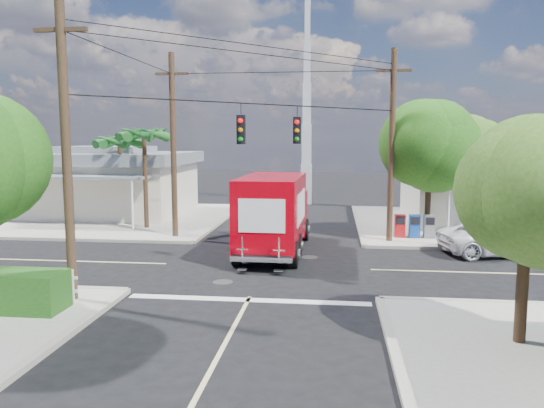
# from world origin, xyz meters

# --- Properties ---
(ground) EXTENTS (120.00, 120.00, 0.00)m
(ground) POSITION_xyz_m (0.00, 0.00, 0.00)
(ground) COLOR black
(ground) RESTS_ON ground
(sidewalk_ne) EXTENTS (14.12, 14.12, 0.14)m
(sidewalk_ne) POSITION_xyz_m (10.88, 10.88, 0.07)
(sidewalk_ne) COLOR #9E998F
(sidewalk_ne) RESTS_ON ground
(sidewalk_nw) EXTENTS (14.12, 14.12, 0.14)m
(sidewalk_nw) POSITION_xyz_m (-10.88, 10.88, 0.07)
(sidewalk_nw) COLOR #9E998F
(sidewalk_nw) RESTS_ON ground
(road_markings) EXTENTS (32.00, 32.00, 0.01)m
(road_markings) POSITION_xyz_m (0.00, -1.47, 0.01)
(road_markings) COLOR beige
(road_markings) RESTS_ON ground
(building_ne) EXTENTS (11.80, 10.20, 4.50)m
(building_ne) POSITION_xyz_m (12.50, 11.97, 2.32)
(building_ne) COLOR silver
(building_ne) RESTS_ON sidewalk_ne
(building_nw) EXTENTS (10.80, 10.20, 4.30)m
(building_nw) POSITION_xyz_m (-12.00, 12.46, 2.22)
(building_nw) COLOR beige
(building_nw) RESTS_ON sidewalk_nw
(radio_tower) EXTENTS (0.80, 0.80, 17.00)m
(radio_tower) POSITION_xyz_m (0.50, 20.00, 5.64)
(radio_tower) COLOR silver
(radio_tower) RESTS_ON ground
(tree_ne_front) EXTENTS (4.21, 4.14, 6.66)m
(tree_ne_front) POSITION_xyz_m (7.21, 6.76, 4.77)
(tree_ne_front) COLOR #422D1C
(tree_ne_front) RESTS_ON sidewalk_ne
(tree_ne_back) EXTENTS (3.77, 3.66, 5.82)m
(tree_ne_back) POSITION_xyz_m (9.81, 8.96, 4.19)
(tree_ne_back) COLOR #422D1C
(tree_ne_back) RESTS_ON sidewalk_ne
(tree_se) EXTENTS (3.67, 3.54, 5.62)m
(tree_se) POSITION_xyz_m (7.01, -7.24, 4.04)
(tree_se) COLOR #422D1C
(tree_se) RESTS_ON sidewalk_se
(palm_nw_front) EXTENTS (3.01, 3.08, 5.59)m
(palm_nw_front) POSITION_xyz_m (-7.50, 7.50, 5.04)
(palm_nw_front) COLOR #422D1C
(palm_nw_front) RESTS_ON sidewalk_nw
(palm_nw_back) EXTENTS (3.01, 3.08, 5.19)m
(palm_nw_back) POSITION_xyz_m (-9.50, 9.00, 4.67)
(palm_nw_back) COLOR #422D1C
(palm_nw_back) RESTS_ON sidewalk_nw
(utility_poles) EXTENTS (12.00, 10.68, 9.00)m
(utility_poles) POSITION_xyz_m (-1.58, 1.60, 4.67)
(utility_poles) COLOR #473321
(utility_poles) RESTS_ON ground
(vending_boxes) EXTENTS (1.90, 0.50, 1.10)m
(vending_boxes) POSITION_xyz_m (6.50, 6.20, 0.69)
(vending_boxes) COLOR #A81217
(vending_boxes) RESTS_ON sidewalk_ne
(delivery_truck) EXTENTS (2.66, 7.87, 3.38)m
(delivery_truck) POSITION_xyz_m (0.03, 2.60, 1.72)
(delivery_truck) COLOR black
(delivery_truck) RESTS_ON ground
(parked_car) EXTENTS (5.45, 3.34, 1.41)m
(parked_car) POSITION_xyz_m (9.64, 3.26, 0.70)
(parked_car) COLOR silver
(parked_car) RESTS_ON ground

